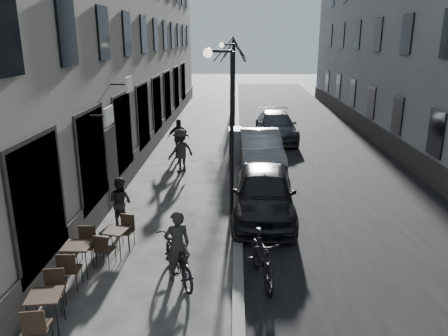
{
  "coord_description": "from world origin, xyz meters",
  "views": [
    {
      "loc": [
        0.12,
        -6.87,
        5.4
      ],
      "look_at": [
        -0.21,
        5.05,
        1.8
      ],
      "focal_mm": 35.0,
      "sensor_mm": 36.0,
      "label": 1
    }
  ],
  "objects_px": {
    "pedestrian_mid": "(181,151)",
    "bistro_set_a": "(46,308)",
    "tree_far": "(233,47)",
    "bistro_set_c": "(116,240)",
    "bicycle": "(178,258)",
    "car_near": "(264,192)",
    "bistro_set_b": "(78,256)",
    "moped": "(262,258)",
    "utility_cabinet": "(235,146)",
    "car_far": "(276,126)",
    "car_mid": "(260,150)",
    "streetlamp_near": "(226,115)",
    "pedestrian_near": "(120,202)",
    "tree_near": "(233,49)",
    "pedestrian_far": "(179,138)",
    "streetlamp_far": "(231,78)",
    "sign_board": "(53,266)"
  },
  "relations": [
    {
      "from": "sign_board",
      "to": "pedestrian_far",
      "type": "bearing_deg",
      "value": 87.24
    },
    {
      "from": "pedestrian_far",
      "to": "car_mid",
      "type": "relative_size",
      "value": 0.36
    },
    {
      "from": "bistro_set_b",
      "to": "moped",
      "type": "bearing_deg",
      "value": -3.91
    },
    {
      "from": "tree_far",
      "to": "pedestrian_mid",
      "type": "height_order",
      "value": "tree_far"
    },
    {
      "from": "bistro_set_b",
      "to": "moped",
      "type": "height_order",
      "value": "moped"
    },
    {
      "from": "pedestrian_far",
      "to": "pedestrian_mid",
      "type": "bearing_deg",
      "value": -87.5
    },
    {
      "from": "streetlamp_near",
      "to": "bistro_set_b",
      "type": "relative_size",
      "value": 3.31
    },
    {
      "from": "utility_cabinet",
      "to": "pedestrian_mid",
      "type": "distance_m",
      "value": 2.59
    },
    {
      "from": "streetlamp_near",
      "to": "moped",
      "type": "distance_m",
      "value": 4.84
    },
    {
      "from": "bistro_set_c",
      "to": "sign_board",
      "type": "xyz_separation_m",
      "value": [
        -1.08,
        -1.28,
        -0.04
      ]
    },
    {
      "from": "bistro_set_a",
      "to": "utility_cabinet",
      "type": "xyz_separation_m",
      "value": [
        3.56,
        11.59,
        0.33
      ]
    },
    {
      "from": "tree_near",
      "to": "pedestrian_near",
      "type": "bearing_deg",
      "value": -101.14
    },
    {
      "from": "streetlamp_far",
      "to": "pedestrian_mid",
      "type": "xyz_separation_m",
      "value": [
        -1.97,
        -7.5,
        -2.27
      ]
    },
    {
      "from": "tree_far",
      "to": "pedestrian_near",
      "type": "relative_size",
      "value": 3.8
    },
    {
      "from": "car_near",
      "to": "bistro_set_b",
      "type": "bearing_deg",
      "value": -139.0
    },
    {
      "from": "streetlamp_far",
      "to": "car_far",
      "type": "relative_size",
      "value": 1.0
    },
    {
      "from": "car_mid",
      "to": "tree_near",
      "type": "bearing_deg",
      "value": 94.29
    },
    {
      "from": "bicycle",
      "to": "car_far",
      "type": "xyz_separation_m",
      "value": [
        3.49,
        14.44,
        0.22
      ]
    },
    {
      "from": "tree_near",
      "to": "bistro_set_a",
      "type": "distance_m",
      "value": 21.49
    },
    {
      "from": "bicycle",
      "to": "pedestrian_mid",
      "type": "distance_m",
      "value": 8.49
    },
    {
      "from": "pedestrian_mid",
      "to": "bistro_set_a",
      "type": "bearing_deg",
      "value": 43.19
    },
    {
      "from": "streetlamp_far",
      "to": "car_mid",
      "type": "distance_m",
      "value": 7.45
    },
    {
      "from": "utility_cabinet",
      "to": "pedestrian_far",
      "type": "relative_size",
      "value": 0.89
    },
    {
      "from": "sign_board",
      "to": "bistro_set_b",
      "type": "bearing_deg",
      "value": 40.03
    },
    {
      "from": "sign_board",
      "to": "pedestrian_far",
      "type": "height_order",
      "value": "pedestrian_far"
    },
    {
      "from": "streetlamp_near",
      "to": "pedestrian_near",
      "type": "bearing_deg",
      "value": -162.0
    },
    {
      "from": "car_far",
      "to": "car_mid",
      "type": "bearing_deg",
      "value": -102.29
    },
    {
      "from": "tree_near",
      "to": "car_near",
      "type": "height_order",
      "value": "tree_near"
    },
    {
      "from": "bistro_set_a",
      "to": "streetlamp_near",
      "type": "bearing_deg",
      "value": 52.11
    },
    {
      "from": "bistro_set_b",
      "to": "utility_cabinet",
      "type": "bearing_deg",
      "value": 67.97
    },
    {
      "from": "bistro_set_c",
      "to": "utility_cabinet",
      "type": "relative_size",
      "value": 0.95
    },
    {
      "from": "bicycle",
      "to": "car_near",
      "type": "relative_size",
      "value": 0.42
    },
    {
      "from": "tree_far",
      "to": "bistro_set_c",
      "type": "distance_m",
      "value": 24.38
    },
    {
      "from": "pedestrian_far",
      "to": "moped",
      "type": "bearing_deg",
      "value": -80.24
    },
    {
      "from": "streetlamp_far",
      "to": "tree_near",
      "type": "bearing_deg",
      "value": 88.62
    },
    {
      "from": "pedestrian_mid",
      "to": "streetlamp_far",
      "type": "bearing_deg",
      "value": -144.28
    },
    {
      "from": "tree_far",
      "to": "utility_cabinet",
      "type": "relative_size",
      "value": 3.64
    },
    {
      "from": "utility_cabinet",
      "to": "pedestrian_near",
      "type": "bearing_deg",
      "value": -117.65
    },
    {
      "from": "bistro_set_c",
      "to": "car_mid",
      "type": "distance_m",
      "value": 8.9
    },
    {
      "from": "bistro_set_b",
      "to": "sign_board",
      "type": "relative_size",
      "value": 1.55
    },
    {
      "from": "streetlamp_near",
      "to": "tree_near",
      "type": "distance_m",
      "value": 15.08
    },
    {
      "from": "pedestrian_mid",
      "to": "car_near",
      "type": "xyz_separation_m",
      "value": [
        3.15,
        -4.69,
        -0.1
      ]
    },
    {
      "from": "utility_cabinet",
      "to": "tree_far",
      "type": "bearing_deg",
      "value": 89.38
    },
    {
      "from": "bicycle",
      "to": "car_far",
      "type": "height_order",
      "value": "car_far"
    },
    {
      "from": "bistro_set_a",
      "to": "pedestrian_near",
      "type": "xyz_separation_m",
      "value": [
        0.21,
        4.81,
        0.3
      ]
    },
    {
      "from": "streetlamp_far",
      "to": "car_far",
      "type": "bearing_deg",
      "value": -30.89
    },
    {
      "from": "pedestrian_mid",
      "to": "car_far",
      "type": "height_order",
      "value": "pedestrian_mid"
    },
    {
      "from": "tree_far",
      "to": "moped",
      "type": "distance_m",
      "value": 25.34
    },
    {
      "from": "streetlamp_far",
      "to": "bistro_set_c",
      "type": "xyz_separation_m",
      "value": [
        -2.75,
        -14.85,
        -2.72
      ]
    },
    {
      "from": "streetlamp_near",
      "to": "bistro_set_c",
      "type": "distance_m",
      "value": 4.8
    }
  ]
}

